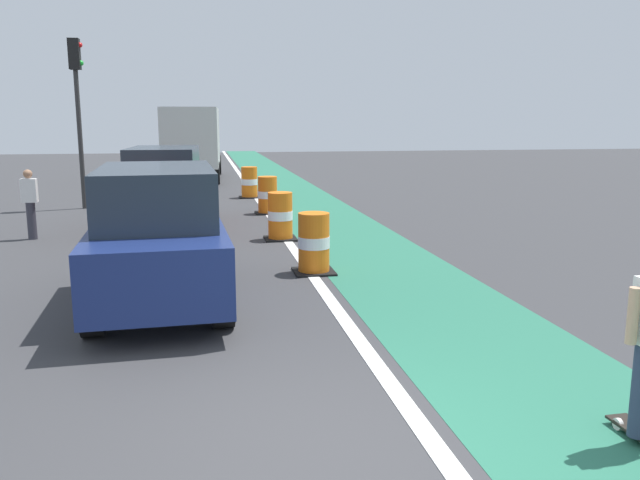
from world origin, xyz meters
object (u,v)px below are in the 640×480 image
Objects in this scene: parked_suv_nearest at (159,235)px; delivery_truck_down_block at (193,139)px; traffic_barrel_far at (249,183)px; traffic_barrel_mid at (280,217)px; traffic_barrel_back at (268,196)px; traffic_light_corner at (77,93)px; parked_suv_second at (165,187)px; traffic_barrel_front at (314,244)px; pedestrian_crossing at (30,202)px.

delivery_truck_down_block reaches higher than parked_suv_nearest.
delivery_truck_down_block reaches higher than traffic_barrel_far.
traffic_barrel_mid is 4.18m from traffic_barrel_back.
delivery_truck_down_block is 1.51× the size of traffic_light_corner.
traffic_barrel_far is 7.76m from delivery_truck_down_block.
traffic_light_corner is at bearing 123.13° from parked_suv_second.
traffic_barrel_back is 11.67m from delivery_truck_down_block.
parked_suv_second is 4.30× the size of traffic_barrel_back.
parked_suv_nearest reaches higher than traffic_barrel_mid.
traffic_light_corner reaches higher than traffic_barrel_back.
traffic_barrel_front is 0.68× the size of pedestrian_crossing.
parked_suv_nearest is at bearing -116.73° from traffic_barrel_mid.
delivery_truck_down_block is 14.95m from pedestrian_crossing.
traffic_barrel_front is at bearing -37.15° from pedestrian_crossing.
traffic_barrel_mid is 1.00× the size of traffic_barrel_back.
traffic_barrel_back is at bearing 35.10° from parked_suv_second.
traffic_barrel_front is 11.54m from traffic_light_corner.
traffic_barrel_far is (-0.10, 8.17, 0.00)m from traffic_barrel_mid.
traffic_barrel_back is at bearing -86.59° from traffic_barrel_far.
pedestrian_crossing is at bearing 142.85° from traffic_barrel_front.
traffic_barrel_front is 1.00× the size of traffic_barrel_far.
traffic_barrel_far is 6.31m from traffic_light_corner.
traffic_barrel_far is (-0.24, 3.99, 0.00)m from traffic_barrel_back.
traffic_barrel_far is 9.00m from pedestrian_crossing.
parked_suv_second reaches higher than traffic_barrel_mid.
parked_suv_second is 2.91× the size of pedestrian_crossing.
traffic_barrel_front is at bearing -83.13° from delivery_truck_down_block.
parked_suv_second is 4.30× the size of traffic_barrel_mid.
parked_suv_nearest is 4.29× the size of traffic_barrel_back.
parked_suv_second is 4.30× the size of traffic_barrel_front.
parked_suv_second is at bearing -56.87° from traffic_light_corner.
traffic_light_corner reaches higher than traffic_barrel_far.
traffic_barrel_back and traffic_barrel_far have the same top height.
traffic_light_corner reaches higher than parked_suv_nearest.
traffic_barrel_mid is 0.21× the size of traffic_light_corner.
traffic_light_corner is (-5.49, 2.14, 2.97)m from traffic_barrel_back.
delivery_truck_down_block is at bearing 97.62° from traffic_barrel_mid.
delivery_truck_down_block is at bearing 76.19° from pedestrian_crossing.
traffic_light_corner is 5.87m from pedestrian_crossing.
traffic_barrel_front is 1.00× the size of traffic_barrel_back.
traffic_barrel_front is (2.87, -5.55, -0.50)m from parked_suv_second.
parked_suv_nearest is at bearing -75.06° from traffic_light_corner.
parked_suv_second reaches higher than traffic_barrel_front.
traffic_barrel_back is 6.60m from traffic_light_corner.
parked_suv_second is at bearing 140.57° from traffic_barrel_mid.
delivery_truck_down_block reaches higher than traffic_barrel_back.
parked_suv_nearest reaches higher than traffic_barrel_far.
traffic_barrel_back is at bearing 28.26° from pedestrian_crossing.
parked_suv_second is at bearing -144.90° from traffic_barrel_back.
traffic_barrel_mid is 0.68× the size of pedestrian_crossing.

